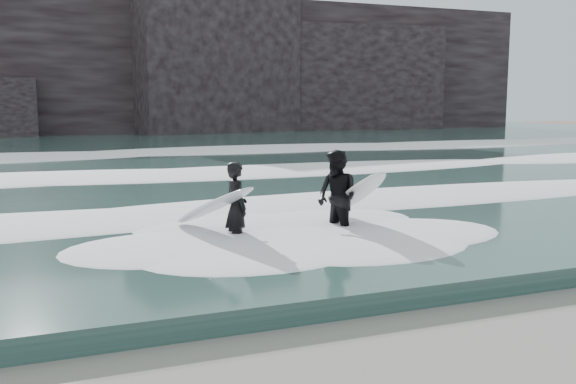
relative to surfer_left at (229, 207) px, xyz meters
The scene contains 7 objects.
sea 22.12m from the surfer_left, 89.15° to the left, with size 90.00×52.00×0.30m, color #2A4844.
headland 39.33m from the surfer_left, 89.52° to the left, with size 70.00×9.00×10.00m, color black.
foam_near 2.17m from the surfer_left, 81.18° to the left, with size 60.00×3.20×0.20m, color white.
foam_mid 9.12m from the surfer_left, 87.94° to the left, with size 60.00×4.00×0.24m, color white.
foam_far 18.11m from the surfer_left, 88.97° to the left, with size 60.00×4.80×0.30m, color white.
surfer_left is the anchor object (origin of this frame).
surfer_right 2.04m from the surfer_left, ahead, with size 1.18×1.96×1.72m.
Camera 1 is at (-3.40, -3.54, 2.59)m, focal length 40.00 mm.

